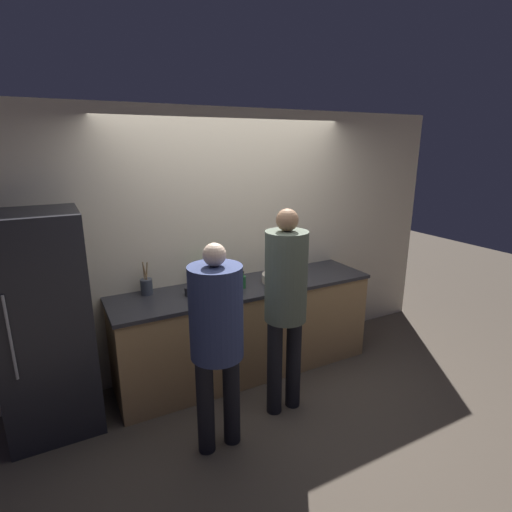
{
  "coord_description": "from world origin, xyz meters",
  "views": [
    {
      "loc": [
        -1.63,
        -2.93,
        2.27
      ],
      "look_at": [
        0.0,
        0.15,
        1.28
      ],
      "focal_mm": 28.0,
      "sensor_mm": 36.0,
      "label": 1
    }
  ],
  "objects_px": {
    "cup_black": "(190,291)",
    "bottle_green": "(242,281)",
    "utensil_crock": "(146,286)",
    "potted_plant": "(206,271)",
    "person_left": "(217,329)",
    "person_center": "(286,296)",
    "refrigerator": "(45,325)",
    "fruit_bowl": "(279,278)"
  },
  "relations": [
    {
      "from": "utensil_crock",
      "to": "bottle_green",
      "type": "xyz_separation_m",
      "value": [
        0.85,
        -0.26,
        -0.01
      ]
    },
    {
      "from": "cup_black",
      "to": "potted_plant",
      "type": "height_order",
      "value": "potted_plant"
    },
    {
      "from": "person_center",
      "to": "potted_plant",
      "type": "relative_size",
      "value": 6.74
    },
    {
      "from": "refrigerator",
      "to": "person_left",
      "type": "distance_m",
      "value": 1.4
    },
    {
      "from": "refrigerator",
      "to": "fruit_bowl",
      "type": "xyz_separation_m",
      "value": [
        2.1,
        -0.08,
        0.08
      ]
    },
    {
      "from": "person_center",
      "to": "fruit_bowl",
      "type": "distance_m",
      "value": 0.72
    },
    {
      "from": "potted_plant",
      "to": "bottle_green",
      "type": "bearing_deg",
      "value": -39.51
    },
    {
      "from": "refrigerator",
      "to": "person_left",
      "type": "height_order",
      "value": "refrigerator"
    },
    {
      "from": "person_center",
      "to": "cup_black",
      "type": "height_order",
      "value": "person_center"
    },
    {
      "from": "cup_black",
      "to": "utensil_crock",
      "type": "bearing_deg",
      "value": 147.74
    },
    {
      "from": "person_center",
      "to": "utensil_crock",
      "type": "bearing_deg",
      "value": 135.24
    },
    {
      "from": "bottle_green",
      "to": "refrigerator",
      "type": "bearing_deg",
      "value": 178.1
    },
    {
      "from": "refrigerator",
      "to": "person_center",
      "type": "relative_size",
      "value": 1.01
    },
    {
      "from": "bottle_green",
      "to": "cup_black",
      "type": "distance_m",
      "value": 0.51
    },
    {
      "from": "bottle_green",
      "to": "cup_black",
      "type": "relative_size",
      "value": 1.81
    },
    {
      "from": "utensil_crock",
      "to": "cup_black",
      "type": "distance_m",
      "value": 0.4
    },
    {
      "from": "fruit_bowl",
      "to": "cup_black",
      "type": "xyz_separation_m",
      "value": [
        -0.91,
        0.07,
        -0.0
      ]
    },
    {
      "from": "bottle_green",
      "to": "cup_black",
      "type": "xyz_separation_m",
      "value": [
        -0.51,
        0.05,
        -0.03
      ]
    },
    {
      "from": "potted_plant",
      "to": "person_center",
      "type": "bearing_deg",
      "value": -68.11
    },
    {
      "from": "person_left",
      "to": "potted_plant",
      "type": "distance_m",
      "value": 1.1
    },
    {
      "from": "refrigerator",
      "to": "potted_plant",
      "type": "bearing_deg",
      "value": 7.07
    },
    {
      "from": "refrigerator",
      "to": "cup_black",
      "type": "relative_size",
      "value": 19.38
    },
    {
      "from": "person_left",
      "to": "person_center",
      "type": "distance_m",
      "value": 0.7
    },
    {
      "from": "person_left",
      "to": "utensil_crock",
      "type": "distance_m",
      "value": 1.1
    },
    {
      "from": "bottle_green",
      "to": "utensil_crock",
      "type": "bearing_deg",
      "value": 162.95
    },
    {
      "from": "refrigerator",
      "to": "utensil_crock",
      "type": "xyz_separation_m",
      "value": [
        0.85,
        0.2,
        0.11
      ]
    },
    {
      "from": "utensil_crock",
      "to": "person_left",
      "type": "bearing_deg",
      "value": -77.08
    },
    {
      "from": "person_left",
      "to": "person_center",
      "type": "xyz_separation_m",
      "value": [
        0.68,
        0.16,
        0.08
      ]
    },
    {
      "from": "person_left",
      "to": "fruit_bowl",
      "type": "xyz_separation_m",
      "value": [
        1.0,
        0.8,
        -0.01
      ]
    },
    {
      "from": "fruit_bowl",
      "to": "potted_plant",
      "type": "height_order",
      "value": "potted_plant"
    },
    {
      "from": "person_center",
      "to": "bottle_green",
      "type": "xyz_separation_m",
      "value": [
        -0.08,
        0.66,
        -0.07
      ]
    },
    {
      "from": "person_left",
      "to": "fruit_bowl",
      "type": "relative_size",
      "value": 4.75
    },
    {
      "from": "person_center",
      "to": "fruit_bowl",
      "type": "bearing_deg",
      "value": 63.06
    },
    {
      "from": "person_center",
      "to": "bottle_green",
      "type": "height_order",
      "value": "person_center"
    },
    {
      "from": "person_left",
      "to": "bottle_green",
      "type": "relative_size",
      "value": 9.71
    },
    {
      "from": "potted_plant",
      "to": "person_left",
      "type": "bearing_deg",
      "value": -107.04
    },
    {
      "from": "person_center",
      "to": "fruit_bowl",
      "type": "relative_size",
      "value": 5.22
    },
    {
      "from": "person_left",
      "to": "fruit_bowl",
      "type": "bearing_deg",
      "value": 38.47
    },
    {
      "from": "utensil_crock",
      "to": "potted_plant",
      "type": "relative_size",
      "value": 1.16
    },
    {
      "from": "person_left",
      "to": "person_center",
      "type": "height_order",
      "value": "person_center"
    },
    {
      "from": "cup_black",
      "to": "bottle_green",
      "type": "bearing_deg",
      "value": -5.28
    },
    {
      "from": "refrigerator",
      "to": "utensil_crock",
      "type": "relative_size",
      "value": 5.84
    }
  ]
}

